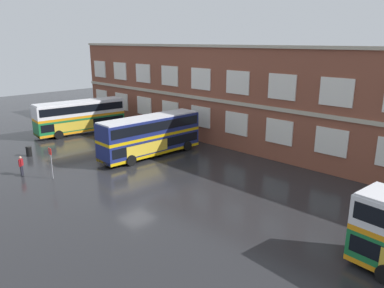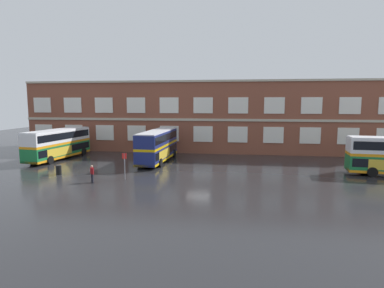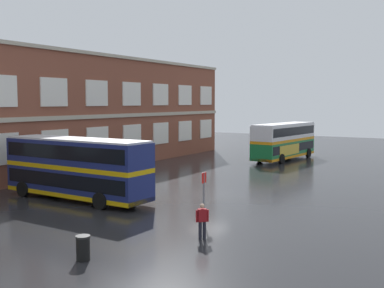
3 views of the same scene
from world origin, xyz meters
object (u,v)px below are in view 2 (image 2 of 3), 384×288
at_px(double_decker_middle, 158,145).
at_px(station_litter_bin, 59,170).
at_px(double_decker_near, 58,144).
at_px(bus_stand_flag, 125,164).
at_px(waiting_passenger, 92,173).

xyz_separation_m(double_decker_middle, station_litter_bin, (-8.72, -8.82, -1.63)).
bearing_deg(double_decker_near, station_litter_bin, -59.85).
bearing_deg(double_decker_middle, station_litter_bin, -134.66).
height_order(double_decker_middle, bus_stand_flag, double_decker_middle).
distance_m(waiting_passenger, station_litter_bin, 5.77).
bearing_deg(double_decker_middle, double_decker_near, -179.68).
height_order(double_decker_near, double_decker_middle, same).
bearing_deg(double_decker_near, double_decker_middle, 0.32).
height_order(double_decker_near, bus_stand_flag, double_decker_near).
bearing_deg(bus_stand_flag, waiting_passenger, -152.04).
height_order(waiting_passenger, station_litter_bin, waiting_passenger).
xyz_separation_m(double_decker_near, bus_stand_flag, (12.93, -9.99, -0.51)).
distance_m(waiting_passenger, bus_stand_flag, 3.21).
bearing_deg(double_decker_middle, waiting_passenger, -107.52).
distance_m(double_decker_middle, waiting_passenger, 12.16).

